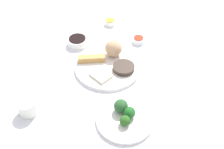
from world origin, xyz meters
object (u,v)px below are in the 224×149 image
Objects in this scene: broccoli_plate at (125,119)px; sauce_ramekin_hot_mustard at (110,23)px; sauce_ramekin_sweet_and_sour at (138,40)px; soy_sauce_bowl at (78,42)px; main_plate at (107,66)px; teacup at (28,107)px.

sauce_ramekin_hot_mustard is at bearing -144.60° from broccoli_plate.
sauce_ramekin_hot_mustard is (-0.49, -0.35, 0.01)m from broccoli_plate.
sauce_ramekin_sweet_and_sour is at bearing 72.12° from sauce_ramekin_hot_mustard.
soy_sauce_bowl reaches higher than broccoli_plate.
soy_sauce_bowl reaches higher than main_plate.
teacup is (0.63, 0.03, 0.02)m from sauce_ramekin_hot_mustard.
broccoli_plate is 2.89× the size of teacup.
teacup is (0.57, -0.16, 0.02)m from sauce_ramekin_sweet_and_sour.
main_plate is at bearing 71.07° from soy_sauce_bowl.
sauce_ramekin_sweet_and_sour is at bearing -159.77° from broccoli_plate.
soy_sauce_bowl is 1.76× the size of sauce_ramekin_hot_mustard.
soy_sauce_bowl is 0.28m from sauce_ramekin_sweet_and_sour.
sauce_ramekin_hot_mustard reaches higher than broccoli_plate.
main_plate is 0.28m from broccoli_plate.
main_plate is 0.23m from sauce_ramekin_sweet_and_sour.
sauce_ramekin_sweet_and_sour is 1.00× the size of sauce_ramekin_hot_mustard.
soy_sauce_bowl is at bearing -56.53° from sauce_ramekin_sweet_and_sour.
main_plate is at bearing -136.63° from broccoli_plate.
sauce_ramekin_sweet_and_sour is (-0.43, -0.16, 0.01)m from broccoli_plate.
sauce_ramekin_sweet_and_sour and sauce_ramekin_hot_mustard have the same top height.
broccoli_plate is at bearing 35.40° from sauce_ramekin_hot_mustard.
main_plate is 5.20× the size of sauce_ramekin_sweet_and_sour.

